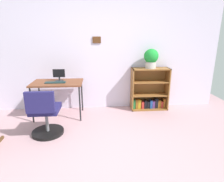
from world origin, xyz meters
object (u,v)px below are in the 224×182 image
object	(u,v)px
monitor	(59,75)
potted_plant_on_shelf	(151,58)
desk	(57,85)
office_chair	(45,116)
keyboard	(55,82)
bookshelf_low	(149,91)

from	to	relation	value
monitor	potted_plant_on_shelf	size ratio (longest dim) A/B	0.58
desk	monitor	size ratio (longest dim) A/B	4.09
monitor	office_chair	xyz separation A→B (m)	(-0.09, -0.87, -0.48)
desk	potted_plant_on_shelf	world-z (taller)	potted_plant_on_shelf
keyboard	bookshelf_low	size ratio (longest dim) A/B	0.42
monitor	desk	bearing A→B (deg)	-109.20
desk	office_chair	bearing A→B (deg)	-94.71
keyboard	monitor	bearing A→B (deg)	71.58
monitor	bookshelf_low	xyz separation A→B (m)	(1.88, 0.21, -0.43)
keyboard	potted_plant_on_shelf	world-z (taller)	potted_plant_on_shelf
bookshelf_low	desk	bearing A→B (deg)	-171.28
desk	office_chair	world-z (taller)	office_chair
desk	bookshelf_low	world-z (taller)	bookshelf_low
monitor	bookshelf_low	size ratio (longest dim) A/B	0.26
monitor	bookshelf_low	distance (m)	1.94
office_chair	bookshelf_low	world-z (taller)	bookshelf_low
desk	keyboard	bearing A→B (deg)	-107.45
monitor	office_chair	bearing A→B (deg)	-96.19
bookshelf_low	keyboard	bearing A→B (deg)	-169.41
monitor	keyboard	distance (m)	0.19
desk	potted_plant_on_shelf	bearing A→B (deg)	7.14
desk	keyboard	distance (m)	0.10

